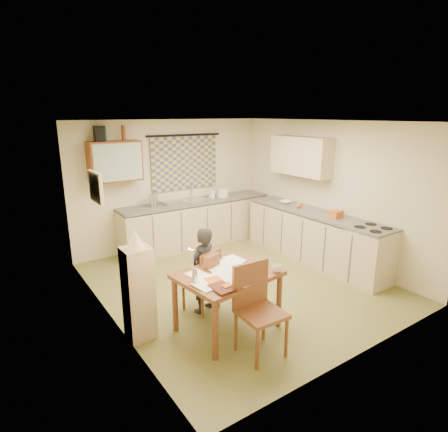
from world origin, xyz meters
TOP-DOWN VIEW (x-y plane):
  - floor at (0.00, 0.00)m, footprint 4.00×4.50m
  - ceiling at (0.00, 0.00)m, footprint 4.00×4.50m
  - wall_back at (0.00, 2.26)m, footprint 4.00×0.02m
  - wall_front at (0.00, -2.26)m, footprint 4.00×0.02m
  - wall_left at (-2.01, 0.00)m, footprint 0.02×4.50m
  - wall_right at (2.01, 0.00)m, footprint 0.02×4.50m
  - window_blind at (0.30, 2.22)m, footprint 1.45×0.03m
  - curtain_rod at (0.30, 2.20)m, footprint 1.60×0.04m
  - wall_cabinet at (-1.15, 2.08)m, footprint 0.90×0.34m
  - wall_cabinet_glass at (-1.15, 1.91)m, footprint 0.84×0.02m
  - upper_cabinet_right at (1.83, 0.55)m, footprint 0.34×1.30m
  - framed_print at (-1.97, 0.40)m, footprint 0.04×0.50m
  - print_canvas at (-1.95, 0.40)m, footprint 0.01×0.42m
  - counter_back at (0.46, 1.95)m, footprint 3.30×0.62m
  - counter_right at (1.70, -0.00)m, footprint 0.62×2.95m
  - stove at (1.70, -1.17)m, footprint 0.59×0.59m
  - sink at (0.38, 1.95)m, footprint 0.61×0.52m
  - tap at (0.39, 2.13)m, footprint 0.03×0.03m
  - dish_rack at (-0.17, 1.95)m, footprint 0.38×0.34m
  - kettle at (-0.53, 1.95)m, footprint 0.19×0.19m
  - mixing_bowl at (1.03, 1.95)m, footprint 0.26×0.26m
  - soap_bottle at (0.79, 2.00)m, footprint 0.10×0.10m
  - bowl at (1.70, 0.76)m, footprint 0.25×0.25m
  - orange_bag at (1.70, -0.46)m, footprint 0.23×0.18m
  - fruit_orange at (1.65, 0.36)m, footprint 0.10×0.10m
  - speaker at (-1.38, 2.08)m, footprint 0.18×0.21m
  - bottle_green at (-1.29, 2.08)m, footprint 0.07×0.07m
  - bottle_brown at (-0.96, 2.08)m, footprint 0.07×0.07m
  - dining_table at (-0.87, -0.98)m, footprint 1.26×1.02m
  - chair_far at (-0.89, -0.40)m, footprint 0.50×0.50m
  - chair_near at (-0.86, -1.59)m, footprint 0.48×0.48m
  - person at (-0.90, -0.43)m, footprint 0.60×0.54m
  - shelf_stand at (-1.84, -0.53)m, footprint 0.32×0.30m
  - lampshade at (-1.84, -0.53)m, footprint 0.20×0.20m
  - letter_rack at (-0.93, -0.72)m, footprint 0.24×0.18m
  - mug at (-0.37, -1.29)m, footprint 0.15×0.15m
  - magazine at (-1.29, -1.31)m, footprint 0.23×0.30m
  - book at (-1.24, -1.12)m, footprint 0.26×0.31m
  - orange_box at (-1.11, -1.32)m, footprint 0.13×0.09m
  - eyeglasses at (-0.70, -1.26)m, footprint 0.13×0.05m
  - candle_holder at (-1.34, -1.00)m, footprint 0.07×0.07m
  - candle at (-1.36, -0.99)m, footprint 0.03×0.03m
  - candle_flame at (-1.39, -0.97)m, footprint 0.02×0.02m
  - papers at (-0.96, -0.94)m, footprint 0.98×0.92m

SIDE VIEW (x-z plane):
  - floor at x=0.00m, z-range -0.02..0.00m
  - chair_far at x=-0.89m, z-range -0.17..0.71m
  - chair_near at x=-0.86m, z-range -0.20..0.83m
  - dining_table at x=-0.87m, z-range 0.00..0.75m
  - counter_right at x=1.70m, z-range -0.01..0.91m
  - counter_back at x=0.46m, z-range -0.01..0.91m
  - stove at x=1.70m, z-range 0.00..0.91m
  - shelf_stand at x=-1.84m, z-range 0.00..1.14m
  - person at x=-0.90m, z-range 0.00..1.18m
  - eyeglasses at x=-0.70m, z-range 0.75..0.77m
  - papers at x=-0.96m, z-range 0.75..0.77m
  - book at x=-1.24m, z-range 0.75..0.77m
  - magazine at x=-1.29m, z-range 0.75..0.78m
  - orange_box at x=-1.11m, z-range 0.75..0.79m
  - mug at x=-0.37m, z-range 0.75..0.84m
  - letter_rack at x=-0.93m, z-range 0.75..0.91m
  - candle_holder at x=-1.34m, z-range 0.75..0.93m
  - sink at x=0.38m, z-range 0.83..0.93m
  - bowl at x=1.70m, z-range 0.92..0.97m
  - dish_rack at x=-0.17m, z-range 0.92..0.98m
  - fruit_orange at x=1.65m, z-range 0.92..1.02m
  - orange_bag at x=1.70m, z-range 0.92..1.04m
  - mixing_bowl at x=1.03m, z-range 0.92..1.08m
  - soap_bottle at x=0.79m, z-range 0.92..1.13m
  - kettle at x=-0.53m, z-range 0.92..1.16m
  - candle at x=-1.36m, z-range 0.93..1.15m
  - tap at x=0.39m, z-range 0.92..1.20m
  - candle_flame at x=-1.39m, z-range 1.15..1.17m
  - lampshade at x=-1.84m, z-range 1.14..1.36m
  - wall_back at x=0.00m, z-range 0.00..2.50m
  - wall_front at x=0.00m, z-range 0.00..2.50m
  - wall_left at x=-2.01m, z-range 0.00..2.50m
  - wall_right at x=2.01m, z-range 0.00..2.50m
  - window_blind at x=0.30m, z-range 1.12..2.17m
  - framed_print at x=-1.97m, z-range 1.50..1.90m
  - print_canvas at x=-1.95m, z-range 1.54..1.86m
  - wall_cabinet at x=-1.15m, z-range 1.45..2.15m
  - wall_cabinet_glass at x=-1.15m, z-range 1.48..2.12m
  - upper_cabinet_right at x=1.83m, z-range 1.50..2.20m
  - curtain_rod at x=0.30m, z-range 2.18..2.22m
  - speaker at x=-1.38m, z-range 2.15..2.41m
  - bottle_green at x=-1.29m, z-range 2.15..2.41m
  - bottle_brown at x=-0.96m, z-range 2.15..2.41m
  - ceiling at x=0.00m, z-range 2.50..2.52m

